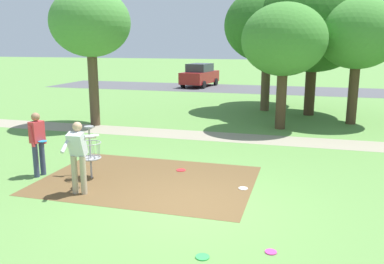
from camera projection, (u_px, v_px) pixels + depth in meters
ground_plane at (191, 206)px, 8.81m from camera, size 160.00×160.00×0.00m
dirt_tee_pad at (148, 180)px, 10.46m from camera, size 5.40×3.80×0.01m
disc_golf_basket at (88, 150)px, 10.48m from camera, size 0.98×0.58×1.39m
player_foreground_watching at (78, 153)px, 9.32m from camera, size 0.45×1.13×1.71m
player_throwing at (38, 141)px, 10.59m from camera, size 0.43×0.49×1.71m
frisbee_near_basket at (181, 170)px, 11.23m from camera, size 0.26×0.26×0.02m
frisbee_by_tee at (243, 188)px, 9.83m from camera, size 0.23×0.23×0.02m
frisbee_mid_grass at (202, 257)px, 6.68m from camera, size 0.23×0.23×0.02m
frisbee_far_left at (271, 252)px, 6.84m from camera, size 0.20×0.20×0.02m
tree_near_left at (314, 23)px, 18.98m from camera, size 5.43×5.43×6.70m
tree_near_right at (268, 26)px, 20.31m from camera, size 4.37×4.37×6.19m
tree_mid_left at (284, 40)px, 15.97m from camera, size 3.37×3.37×5.03m
tree_mid_right at (286, 27)px, 22.42m from camera, size 3.74×3.74×5.94m
tree_far_left at (90, 24)px, 16.54m from camera, size 3.29×3.29×5.69m
tree_far_center at (358, 34)px, 16.92m from camera, size 3.46×3.46×5.32m
parking_lot_strip at (274, 90)px, 30.53m from camera, size 36.00×6.00×0.01m
parked_car_leftmost at (200, 75)px, 32.68m from camera, size 2.43×4.42×1.84m
gravel_path at (240, 138)px, 15.08m from camera, size 40.00×1.54×0.00m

